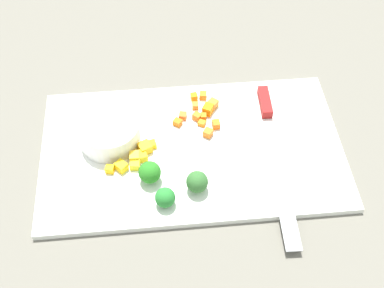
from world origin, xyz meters
The scene contains 26 objects.
ground_plane centered at (0.00, 0.00, 0.00)m, with size 4.00×4.00×0.00m, color #68655A.
cutting_board centered at (0.00, 0.00, 0.01)m, with size 0.54×0.31×0.01m, color white.
prep_bowl centered at (0.15, -0.03, 0.03)m, with size 0.11×0.11×0.04m, color white.
chef_knife centered at (-0.15, -0.01, 0.02)m, with size 0.03×0.35×0.02m.
carrot_dice_0 centered at (0.02, -0.06, 0.02)m, with size 0.01×0.01×0.01m, color orange.
carrot_dice_1 centered at (-0.05, -0.04, 0.02)m, with size 0.02×0.01×0.01m, color orange.
carrot_dice_2 centered at (-0.04, -0.08, 0.02)m, with size 0.02×0.02×0.02m, color orange.
carrot_dice_3 centered at (-0.03, -0.07, 0.02)m, with size 0.01×0.01×0.01m, color orange.
carrot_dice_4 centered at (-0.02, -0.10, 0.02)m, with size 0.01×0.01×0.01m, color orange.
carrot_dice_5 centered at (-0.02, -0.05, 0.02)m, with size 0.01×0.01×0.01m, color orange.
carrot_dice_6 centered at (-0.02, -0.07, 0.02)m, with size 0.01×0.01×0.01m, color orange.
carrot_dice_7 centered at (-0.05, -0.10, 0.02)m, with size 0.02×0.02×0.02m, color orange.
carrot_dice_8 centered at (0.01, -0.07, 0.02)m, with size 0.01×0.01×0.01m, color orange.
carrot_dice_9 centered at (-0.03, -0.03, 0.02)m, with size 0.01×0.01×0.01m, color orange.
carrot_dice_10 centered at (-0.02, -0.12, 0.02)m, with size 0.01×0.01×0.01m, color orange.
carrot_dice_11 centered at (-0.03, -0.12, 0.02)m, with size 0.01×0.01×0.01m, color orange.
pepper_dice_0 centered at (0.08, 0.00, 0.02)m, with size 0.02×0.02×0.02m, color yellow.
pepper_dice_1 centered at (0.10, 0.02, 0.02)m, with size 0.02×0.02×0.02m, color yellow.
pepper_dice_2 centered at (0.15, 0.04, 0.02)m, with size 0.01×0.01×0.01m, color yellow.
pepper_dice_3 centered at (0.09, 0.02, 0.02)m, with size 0.02×0.02×0.01m, color yellow.
pepper_dice_4 centered at (0.10, 0.03, 0.02)m, with size 0.02×0.02×0.01m, color yellow.
pepper_dice_5 centered at (0.07, -0.01, 0.02)m, with size 0.01×0.01×0.01m, color yellow.
pepper_dice_6 centered at (0.13, 0.04, 0.02)m, with size 0.02×0.02×0.02m, color yellow.
broccoli_floret_0 centered at (0.08, 0.06, 0.03)m, with size 0.04×0.04×0.04m.
broccoli_floret_1 centered at (0.05, 0.11, 0.03)m, with size 0.03×0.03×0.04m.
broccoli_floret_2 centered at (0.00, 0.09, 0.03)m, with size 0.04×0.04×0.04m.
Camera 1 is at (0.05, 0.57, 0.74)m, focal length 47.97 mm.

